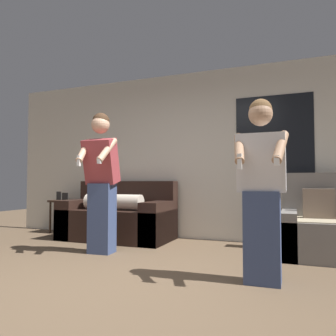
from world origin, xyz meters
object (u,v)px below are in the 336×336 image
at_px(side_table, 65,205).
at_px(person_right, 261,189).
at_px(armchair, 319,229).
at_px(person_left, 101,180).
at_px(couch, 118,218).

xyz_separation_m(side_table, person_right, (3.60, -1.80, 0.36)).
relative_size(armchair, side_table, 1.39).
bearing_deg(person_right, person_left, 164.89).
bearing_deg(person_left, armchair, 17.33).
distance_m(side_table, person_left, 2.04).
relative_size(side_table, person_left, 0.41).
bearing_deg(couch, armchair, -3.76).
xyz_separation_m(side_table, person_left, (1.56, -1.25, 0.45)).
height_order(side_table, person_left, person_left).
height_order(couch, person_left, person_left).
distance_m(couch, side_table, 1.27).
distance_m(couch, person_right, 2.86).
distance_m(person_left, person_right, 2.11).
distance_m(side_table, person_right, 4.03).
distance_m(armchair, person_right, 1.55).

